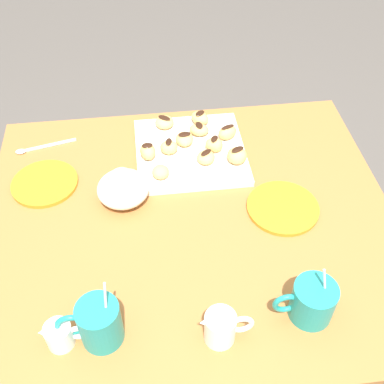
{
  "coord_description": "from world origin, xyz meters",
  "views": [
    {
      "loc": [
        0.09,
        0.74,
        1.6
      ],
      "look_at": [
        -0.01,
        -0.07,
        0.76
      ],
      "focal_mm": 44.88,
      "sensor_mm": 36.0,
      "label": 1
    }
  ],
  "objects_px": {
    "beignet_0": "(214,145)",
    "beignet_10": "(199,130)",
    "saucer_orange_right": "(283,208)",
    "dining_table": "(191,254)",
    "pastry_plate_square": "(190,151)",
    "beignet_4": "(200,118)",
    "beignet_6": "(161,172)",
    "beignet_2": "(206,157)",
    "beignet_5": "(184,139)",
    "ice_cream_bowl": "(123,187)",
    "beignet_8": "(165,122)",
    "chocolate_sauce_pitcher": "(60,334)",
    "saucer_orange_left": "(45,183)",
    "beignet_7": "(148,151)",
    "cream_pitcher_white": "(221,327)",
    "beignet_3": "(169,147)",
    "beignet_1": "(237,156)",
    "coffee_mug_teal_left": "(312,301)",
    "coffee_mug_teal_right": "(98,322)",
    "beignet_9": "(227,132)"
  },
  "relations": [
    {
      "from": "saucer_orange_right",
      "to": "beignet_6",
      "type": "relative_size",
      "value": 3.89
    },
    {
      "from": "ice_cream_bowl",
      "to": "beignet_0",
      "type": "relative_size",
      "value": 2.67
    },
    {
      "from": "dining_table",
      "to": "coffee_mug_teal_right",
      "type": "bearing_deg",
      "value": 52.96
    },
    {
      "from": "ice_cream_bowl",
      "to": "beignet_3",
      "type": "height_order",
      "value": "ice_cream_bowl"
    },
    {
      "from": "beignet_3",
      "to": "beignet_6",
      "type": "distance_m",
      "value": 0.09
    },
    {
      "from": "beignet_0",
      "to": "saucer_orange_right",
      "type": "bearing_deg",
      "value": 122.17
    },
    {
      "from": "dining_table",
      "to": "saucer_orange_right",
      "type": "bearing_deg",
      "value": -178.57
    },
    {
      "from": "beignet_4",
      "to": "beignet_6",
      "type": "distance_m",
      "value": 0.24
    },
    {
      "from": "beignet_3",
      "to": "dining_table",
      "type": "bearing_deg",
      "value": 97.9
    },
    {
      "from": "cream_pitcher_white",
      "to": "beignet_9",
      "type": "bearing_deg",
      "value": -101.15
    },
    {
      "from": "beignet_8",
      "to": "beignet_3",
      "type": "bearing_deg",
      "value": 91.24
    },
    {
      "from": "beignet_2",
      "to": "beignet_7",
      "type": "xyz_separation_m",
      "value": [
        0.15,
        -0.04,
        0.0
      ]
    },
    {
      "from": "beignet_5",
      "to": "coffee_mug_teal_left",
      "type": "bearing_deg",
      "value": 109.44
    },
    {
      "from": "beignet_3",
      "to": "beignet_4",
      "type": "height_order",
      "value": "beignet_3"
    },
    {
      "from": "saucer_orange_right",
      "to": "chocolate_sauce_pitcher",
      "type": "bearing_deg",
      "value": 29.35
    },
    {
      "from": "beignet_10",
      "to": "coffee_mug_teal_right",
      "type": "bearing_deg",
      "value": 65.01
    },
    {
      "from": "dining_table",
      "to": "ice_cream_bowl",
      "type": "relative_size",
      "value": 7.72
    },
    {
      "from": "saucer_orange_left",
      "to": "beignet_4",
      "type": "bearing_deg",
      "value": -156.47
    },
    {
      "from": "ice_cream_bowl",
      "to": "beignet_9",
      "type": "distance_m",
      "value": 0.34
    },
    {
      "from": "coffee_mug_teal_right",
      "to": "beignet_7",
      "type": "bearing_deg",
      "value": -103.67
    },
    {
      "from": "beignet_0",
      "to": "beignet_8",
      "type": "bearing_deg",
      "value": -44.53
    },
    {
      "from": "ice_cream_bowl",
      "to": "beignet_1",
      "type": "height_order",
      "value": "ice_cream_bowl"
    },
    {
      "from": "beignet_0",
      "to": "beignet_8",
      "type": "xyz_separation_m",
      "value": [
        0.12,
        -0.12,
        -0.01
      ]
    },
    {
      "from": "saucer_orange_right",
      "to": "beignet_3",
      "type": "xyz_separation_m",
      "value": [
        0.25,
        -0.22,
        0.03
      ]
    },
    {
      "from": "beignet_4",
      "to": "beignet_6",
      "type": "bearing_deg",
      "value": 58.27
    },
    {
      "from": "beignet_3",
      "to": "ice_cream_bowl",
      "type": "bearing_deg",
      "value": 48.49
    },
    {
      "from": "pastry_plate_square",
      "to": "beignet_2",
      "type": "relative_size",
      "value": 5.98
    },
    {
      "from": "beignet_2",
      "to": "beignet_5",
      "type": "bearing_deg",
      "value": -60.26
    },
    {
      "from": "saucer_orange_right",
      "to": "beignet_7",
      "type": "distance_m",
      "value": 0.38
    },
    {
      "from": "beignet_5",
      "to": "beignet_6",
      "type": "bearing_deg",
      "value": 58.87
    },
    {
      "from": "saucer_orange_left",
      "to": "beignet_7",
      "type": "relative_size",
      "value": 2.99
    },
    {
      "from": "beignet_6",
      "to": "dining_table",
      "type": "bearing_deg",
      "value": 113.69
    },
    {
      "from": "beignet_3",
      "to": "coffee_mug_teal_left",
      "type": "bearing_deg",
      "value": 114.98
    },
    {
      "from": "beignet_6",
      "to": "beignet_8",
      "type": "height_order",
      "value": "beignet_6"
    },
    {
      "from": "cream_pitcher_white",
      "to": "beignet_6",
      "type": "relative_size",
      "value": 2.35
    },
    {
      "from": "beignet_2",
      "to": "beignet_3",
      "type": "height_order",
      "value": "beignet_3"
    },
    {
      "from": "pastry_plate_square",
      "to": "beignet_2",
      "type": "bearing_deg",
      "value": 122.07
    },
    {
      "from": "chocolate_sauce_pitcher",
      "to": "cream_pitcher_white",
      "type": "bearing_deg",
      "value": 175.09
    },
    {
      "from": "beignet_1",
      "to": "ice_cream_bowl",
      "type": "bearing_deg",
      "value": 15.72
    },
    {
      "from": "beignet_1",
      "to": "saucer_orange_left",
      "type": "bearing_deg",
      "value": 1.12
    },
    {
      "from": "pastry_plate_square",
      "to": "ice_cream_bowl",
      "type": "height_order",
      "value": "ice_cream_bowl"
    },
    {
      "from": "pastry_plate_square",
      "to": "beignet_10",
      "type": "bearing_deg",
      "value": -117.34
    },
    {
      "from": "chocolate_sauce_pitcher",
      "to": "beignet_5",
      "type": "bearing_deg",
      "value": -118.74
    },
    {
      "from": "saucer_orange_left",
      "to": "beignet_0",
      "type": "bearing_deg",
      "value": -172.36
    },
    {
      "from": "coffee_mug_teal_left",
      "to": "beignet_2",
      "type": "relative_size",
      "value": 2.75
    },
    {
      "from": "dining_table",
      "to": "beignet_9",
      "type": "bearing_deg",
      "value": -116.15
    },
    {
      "from": "dining_table",
      "to": "pastry_plate_square",
      "type": "xyz_separation_m",
      "value": [
        -0.03,
        -0.23,
        0.14
      ]
    },
    {
      "from": "beignet_0",
      "to": "beignet_10",
      "type": "relative_size",
      "value": 0.87
    },
    {
      "from": "saucer_orange_left",
      "to": "beignet_1",
      "type": "xyz_separation_m",
      "value": [
        -0.49,
        -0.01,
        0.03
      ]
    },
    {
      "from": "beignet_2",
      "to": "beignet_8",
      "type": "relative_size",
      "value": 0.92
    }
  ]
}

